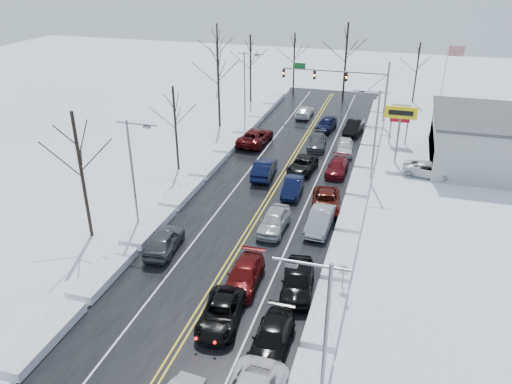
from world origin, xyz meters
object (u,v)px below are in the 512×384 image
(tires_plus_sign, at_px, (400,116))
(traffic_signal_mast, at_px, (346,80))
(flagpole, at_px, (445,79))
(oncoming_car_0, at_px, (264,176))

(tires_plus_sign, bearing_deg, traffic_signal_mast, 120.46)
(traffic_signal_mast, bearing_deg, flagpole, 9.73)
(flagpole, bearing_deg, traffic_signal_mast, -170.27)
(traffic_signal_mast, height_order, flagpole, flagpole)
(flagpole, bearing_deg, tires_plus_sign, -108.44)
(tires_plus_sign, distance_m, oncoming_car_0, 15.03)
(flagpole, bearing_deg, oncoming_car_0, -128.27)
(tires_plus_sign, xyz_separation_m, flagpole, (4.67, 14.01, 0.93))
(tires_plus_sign, relative_size, flagpole, 0.60)
(traffic_signal_mast, xyz_separation_m, flagpole, (11.72, 2.01, 0.45))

